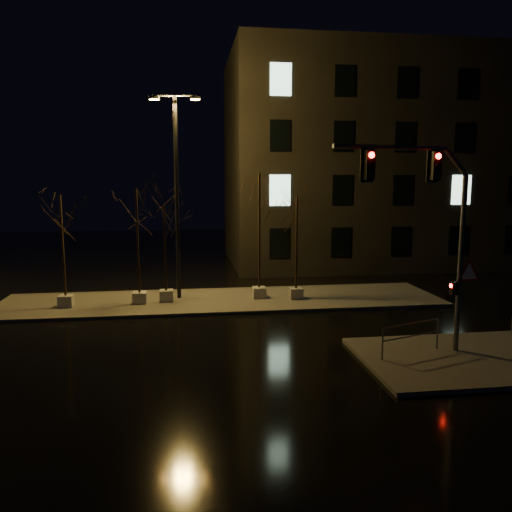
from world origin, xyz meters
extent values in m
plane|color=black|center=(0.00, 0.00, 0.00)|extent=(90.00, 90.00, 0.00)
cube|color=#4B4743|center=(0.00, 6.00, 0.07)|extent=(22.00, 5.00, 0.15)
cube|color=#4B4743|center=(7.50, -3.50, 0.07)|extent=(7.00, 5.00, 0.15)
cube|color=black|center=(14.00, 18.00, 7.50)|extent=(25.00, 12.00, 15.00)
cube|color=#A3A098|center=(-7.50, 5.46, 0.43)|extent=(0.65, 0.65, 0.55)
cylinder|color=black|center=(-7.50, 5.46, 3.06)|extent=(0.11, 0.11, 4.72)
cube|color=#A3A098|center=(-4.10, 5.68, 0.43)|extent=(0.65, 0.65, 0.55)
cylinder|color=black|center=(-4.10, 5.68, 3.21)|extent=(0.11, 0.11, 5.02)
cube|color=#A3A098|center=(-2.83, 5.98, 0.43)|extent=(0.65, 0.65, 0.55)
cylinder|color=black|center=(-2.83, 5.98, 2.81)|extent=(0.11, 0.11, 4.22)
cube|color=#A3A098|center=(1.84, 6.04, 0.43)|extent=(0.65, 0.65, 0.55)
cylinder|color=black|center=(1.84, 6.04, 3.56)|extent=(0.11, 0.11, 5.72)
cube|color=#A3A098|center=(3.66, 5.61, 0.43)|extent=(0.65, 0.65, 0.55)
cylinder|color=black|center=(3.66, 5.61, 3.02)|extent=(0.11, 0.11, 4.65)
cylinder|color=#55575C|center=(7.53, -2.84, 3.19)|extent=(0.18, 0.18, 6.09)
cylinder|color=#55575C|center=(4.69, -3.31, 7.09)|extent=(4.03, 0.80, 0.14)
cube|color=black|center=(6.33, -3.04, 6.53)|extent=(0.34, 0.27, 0.91)
cube|color=black|center=(3.93, -3.43, 6.53)|extent=(0.34, 0.27, 0.91)
cube|color=black|center=(7.31, -2.88, 2.38)|extent=(0.25, 0.22, 0.46)
cone|color=red|center=(7.84, -2.85, 2.89)|extent=(1.05, 0.20, 1.05)
sphere|color=#FF0C07|center=(7.53, -2.84, 6.83)|extent=(0.18, 0.18, 0.18)
cylinder|color=black|center=(-2.21, 6.63, 5.15)|extent=(0.20, 0.20, 9.99)
cylinder|color=black|center=(-2.21, 6.63, 10.14)|extent=(2.19, 0.40, 0.10)
cube|color=orange|center=(-3.20, 6.77, 9.99)|extent=(0.53, 0.35, 0.20)
cube|color=orange|center=(-1.23, 6.49, 9.99)|extent=(0.53, 0.35, 0.20)
cylinder|color=#55575C|center=(4.61, -3.39, 0.66)|extent=(0.06, 0.06, 1.02)
cylinder|color=#55575C|center=(6.98, -2.58, 0.66)|extent=(0.06, 0.06, 1.02)
cylinder|color=#55575C|center=(5.79, -2.98, 1.23)|extent=(2.38, 0.85, 0.05)
cylinder|color=#55575C|center=(5.79, -2.98, 0.77)|extent=(2.38, 0.85, 0.05)
cylinder|color=#55575C|center=(10.69, -1.40, 0.63)|extent=(0.05, 0.05, 0.97)
camera|label=1|loc=(-1.74, -18.59, 6.01)|focal=35.00mm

